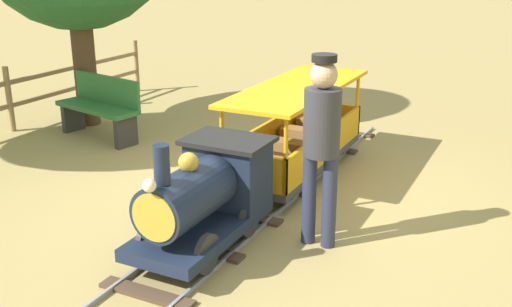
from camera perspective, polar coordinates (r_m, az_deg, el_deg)
The scene contains 6 objects.
ground_plane at distance 6.02m, azimuth 0.82°, elevation -4.44°, with size 60.00×60.00×0.00m, color #A38C51.
track at distance 5.95m, azimuth 0.49°, elevation -4.56°, with size 0.77×6.05×0.04m.
locomotive at distance 4.94m, azimuth -4.76°, elevation -3.79°, with size 0.73×1.45×1.03m.
passenger_car at distance 6.58m, azimuth 3.94°, elevation 1.47°, with size 0.83×2.35×0.97m.
conductor_person at distance 4.83m, azimuth 6.27°, elevation 1.60°, with size 0.30×0.30×1.62m.
park_bench at distance 8.17m, azimuth -14.65°, elevation 4.28°, with size 1.36×0.68×0.82m.
Camera 1 is at (-2.40, 4.99, 2.37)m, focal length 41.91 mm.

